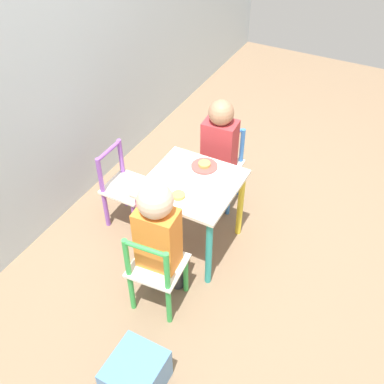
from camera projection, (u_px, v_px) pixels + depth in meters
name	position (u px, v px, depth m)	size (l,w,h in m)	color
ground_plane	(192.00, 243.00, 2.75)	(6.00, 6.00, 0.00)	#7F664C
house_wall	(31.00, 1.00, 2.21)	(6.00, 0.06, 2.60)	#B2C1CC
kids_table	(192.00, 194.00, 2.49)	(0.49, 0.49, 0.49)	silver
chair_green	(156.00, 271.00, 2.26)	(0.28, 0.28, 0.52)	silver
chair_blue	(221.00, 167.00, 2.90)	(0.28, 0.28, 0.52)	silver
chair_purple	(125.00, 188.00, 2.74)	(0.26, 0.26, 0.52)	silver
child_left	(159.00, 233.00, 2.16)	(0.22, 0.21, 0.79)	#38383D
child_right	(219.00, 148.00, 2.73)	(0.22, 0.21, 0.76)	#38383D
plate_left	(179.00, 197.00, 2.32)	(0.16, 0.16, 0.03)	white
plate_right	(204.00, 166.00, 2.52)	(0.15, 0.15, 0.03)	#E54C47
storage_bin	(136.00, 375.00, 2.01)	(0.25, 0.23, 0.20)	#4C7FB7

